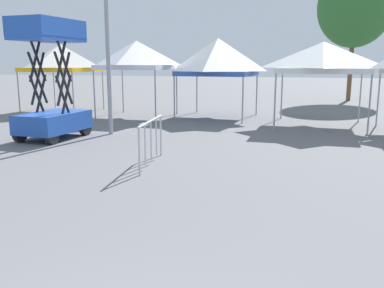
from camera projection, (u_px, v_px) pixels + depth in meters
canopy_tent_behind_right at (61, 58)px, 20.29m from camera, size 3.12×3.12×3.29m
canopy_tent_behind_left at (137, 55)px, 18.07m from camera, size 2.92×2.92×3.35m
canopy_tent_far_left at (218, 57)px, 17.95m from camera, size 3.25×3.25×3.44m
canopy_tent_left_of_center at (323, 58)px, 15.58m from camera, size 3.32×3.32×3.17m
scissor_lift at (52, 103)px, 13.08m from camera, size 1.53×2.38×3.71m
light_pole_near_lift at (106, 7)px, 13.36m from camera, size 0.36×0.36×7.26m
tree_behind_tents_center at (355, 7)px, 25.50m from camera, size 4.51×4.51×8.28m
crowd_barrier_near_person at (151, 133)px, 9.75m from camera, size 0.32×2.09×1.08m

